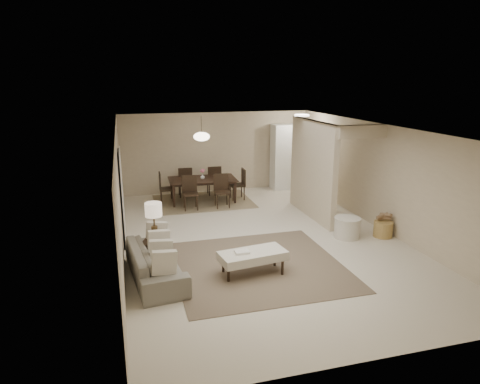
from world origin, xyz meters
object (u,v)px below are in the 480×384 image
object	(u,v)px
ottoman_bench	(253,256)
wicker_basket	(383,229)
round_pouf	(347,228)
dining_table	(203,190)
side_table	(156,254)
pantry_cabinet	(290,157)
sofa	(155,263)

from	to	relation	value
ottoman_bench	wicker_basket	xyz separation A→B (m)	(3.45, 1.05, -0.17)
round_pouf	dining_table	distance (m)	4.58
side_table	ottoman_bench	bearing A→B (deg)	-25.74
pantry_cabinet	ottoman_bench	bearing A→B (deg)	-117.68
ottoman_bench	round_pouf	world-z (taller)	round_pouf
ottoman_bench	wicker_basket	distance (m)	3.61
side_table	wicker_basket	xyz separation A→B (m)	(5.15, 0.22, -0.08)
pantry_cabinet	wicker_basket	size ratio (longest dim) A/B	4.92
pantry_cabinet	dining_table	world-z (taller)	pantry_cabinet
dining_table	pantry_cabinet	bearing A→B (deg)	17.52
sofa	round_pouf	bearing A→B (deg)	-84.33
side_table	round_pouf	size ratio (longest dim) A/B	0.87
sofa	side_table	bearing A→B (deg)	-11.75
ottoman_bench	round_pouf	bearing A→B (deg)	17.06
sofa	dining_table	bearing A→B (deg)	-26.80
side_table	round_pouf	xyz separation A→B (m)	(4.33, 0.41, -0.03)
ottoman_bench	pantry_cabinet	bearing A→B (deg)	54.38
pantry_cabinet	sofa	xyz separation A→B (m)	(-4.80, -5.51, -0.75)
round_pouf	dining_table	world-z (taller)	dining_table
round_pouf	pantry_cabinet	bearing A→B (deg)	84.80
pantry_cabinet	side_table	size ratio (longest dim) A/B	4.06
pantry_cabinet	sofa	distance (m)	7.35
sofa	wicker_basket	bearing A→B (deg)	-88.11
pantry_cabinet	ottoman_bench	world-z (taller)	pantry_cabinet
pantry_cabinet	sofa	world-z (taller)	pantry_cabinet
sofa	side_table	xyz separation A→B (m)	(0.05, 0.52, -0.04)
round_pouf	wicker_basket	bearing A→B (deg)	-12.53
sofa	ottoman_bench	xyz separation A→B (m)	(1.75, -0.30, 0.05)
side_table	sofa	bearing A→B (deg)	-95.49
round_pouf	wicker_basket	xyz separation A→B (m)	(0.82, -0.18, -0.05)
side_table	wicker_basket	bearing A→B (deg)	2.49
dining_table	wicker_basket	bearing A→B (deg)	-46.55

